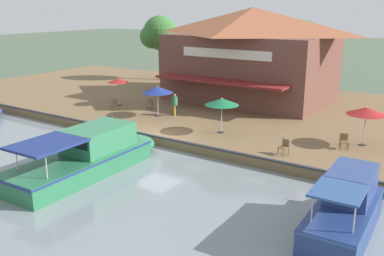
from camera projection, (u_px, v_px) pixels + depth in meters
ground_plane at (156, 147)px, 26.28m from camera, size 220.00×220.00×0.00m
quay_deck at (240, 108)px, 35.00m from camera, size 22.00×56.00×0.60m
quay_edge_fender at (157, 137)px, 26.18m from camera, size 0.20×50.40×0.10m
waterfront_restaurant at (252, 53)px, 36.24m from camera, size 11.18×13.37×7.71m
patio_umbrella_by_entrance at (222, 102)px, 26.65m from camera, size 2.16×2.16×2.27m
patio_umbrella_back_row at (157, 90)px, 30.77m from camera, size 2.25×2.25×2.25m
patio_umbrella_mid_patio_right at (367, 111)px, 24.15m from camera, size 2.22×2.22×2.29m
patio_umbrella_mid_patio_left at (118, 81)px, 34.31m from camera, size 1.71×1.71×2.23m
cafe_chair_back_row_seat at (150, 102)px, 33.58m from camera, size 0.58×0.58×0.85m
cafe_chair_far_corner_seat at (284, 146)px, 23.04m from camera, size 0.53×0.53×0.85m
cafe_chair_mid_patio at (344, 141)px, 24.00m from camera, size 0.58×0.58×0.85m
cafe_chair_facing_river at (114, 104)px, 33.08m from camera, size 0.59×0.59×0.85m
person_near_entrance at (175, 102)px, 31.28m from camera, size 0.46×0.46×1.62m
motorboat_far_downstream at (93, 154)px, 22.36m from camera, size 9.55×3.15×2.22m
motorboat_fourth_along at (348, 207)px, 16.28m from camera, size 6.28×2.16×2.33m
mooring_post at (111, 121)px, 28.45m from camera, size 0.22×0.22×0.79m
tree_downstream_bank at (158, 34)px, 45.93m from camera, size 3.85×3.67×6.88m
tree_behind_restaurant at (299, 47)px, 39.92m from camera, size 4.84×4.61×6.55m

